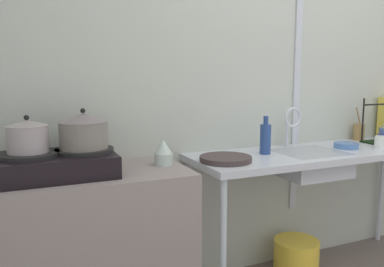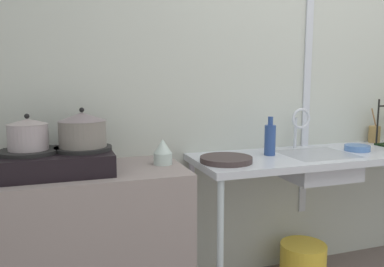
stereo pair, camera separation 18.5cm
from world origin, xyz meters
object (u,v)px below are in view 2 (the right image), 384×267
pot_on_left_burner (28,134)px  sink_basin (316,166)px  frying_pan (226,159)px  faucet (300,121)px  bucket_on_floor (303,262)px  percolator (163,152)px  utensil_jar (374,134)px  bottle_by_sink (270,139)px  stove (57,161)px  pot_on_right_burner (82,129)px  small_bowl_on_drainboard (357,148)px

pot_on_left_burner → sink_basin: pot_on_left_burner is taller
pot_on_left_burner → frying_pan: size_ratio=0.65×
faucet → bucket_on_floor: (-0.01, -0.11, -0.90)m
percolator → faucet: faucet is taller
sink_basin → utensil_jar: 0.70m
bottle_by_sink → utensil_jar: size_ratio=0.95×
sink_basin → pot_on_left_burner: bearing=179.5°
percolator → bucket_on_floor: 1.22m
stove → bucket_on_floor: bearing=1.5°
pot_on_right_burner → faucet: (1.36, 0.15, -0.03)m
pot_on_right_burner → bottle_by_sink: size_ratio=1.01×
utensil_jar → bucket_on_floor: 1.05m
sink_basin → bucket_on_floor: size_ratio=1.42×
stove → utensil_jar: utensil_jar is taller
pot_on_right_burner → faucet: size_ratio=0.87×
pot_on_right_burner → small_bowl_on_drainboard: pot_on_right_burner is taller
pot_on_right_burner → small_bowl_on_drainboard: 1.69m
pot_on_left_burner → pot_on_right_burner: (0.25, -0.00, 0.01)m
percolator → utensil_jar: 1.62m
bottle_by_sink → bucket_on_floor: 0.86m
faucet → small_bowl_on_drainboard: bearing=-26.8°
sink_basin → small_bowl_on_drainboard: (0.31, 0.00, 0.09)m
faucet → small_bowl_on_drainboard: size_ratio=1.71×
small_bowl_on_drainboard → bucket_on_floor: small_bowl_on_drainboard is taller
frying_pan → small_bowl_on_drainboard: small_bowl_on_drainboard is taller
frying_pan → pot_on_left_burner: bearing=177.2°
frying_pan → percolator: bearing=169.8°
pot_on_left_burner → stove: bearing=0.0°
pot_on_left_burner → bucket_on_floor: 1.84m
percolator → faucet: size_ratio=0.51×
sink_basin → utensil_jar: (0.65, 0.22, 0.14)m
small_bowl_on_drainboard → utensil_jar: size_ratio=0.64×
utensil_jar → pot_on_left_burner: bearing=-174.8°
pot_on_left_burner → sink_basin: size_ratio=0.45×
pot_on_left_burner → percolator: 0.67m
sink_basin → bottle_by_sink: bottle_by_sink is taller
frying_pan → small_bowl_on_drainboard: (0.93, 0.04, 0.00)m
pot_on_left_burner → small_bowl_on_drainboard: size_ratio=1.20×
faucet → frying_pan: 0.66m
stove → sink_basin: bearing=-0.5°
faucet → bottle_by_sink: 0.31m
stove → utensil_jar: 2.16m
pot_on_right_burner → frying_pan: bearing=-3.7°
small_bowl_on_drainboard → bottle_by_sink: bottle_by_sink is taller
faucet → small_bowl_on_drainboard: faucet is taller
pot_on_right_burner → bottle_by_sink: 1.09m
bottle_by_sink → utensil_jar: 0.96m
stove → pot_on_right_burner: size_ratio=2.26×
pot_on_right_burner → sink_basin: 1.40m
sink_basin → frying_pan: (-0.62, -0.04, 0.09)m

